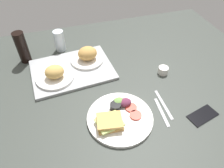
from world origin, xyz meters
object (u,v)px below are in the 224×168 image
object	(u,v)px
bread_plate_far	(87,56)
fork	(162,112)
serving_tray	(72,70)
cell_phone	(203,115)
knife	(164,104)
plate_with_salad	(119,116)
bread_plate_near	(55,74)
soda_bottle	(22,47)
espresso_cup	(163,70)
drinking_glass	(60,41)

from	to	relation	value
bread_plate_far	fork	bearing A→B (deg)	-61.50
serving_tray	cell_phone	size ratio (longest dim) A/B	3.13
knife	cell_phone	world-z (taller)	cell_phone
bread_plate_far	fork	distance (cm)	53.79
plate_with_salad	cell_phone	bearing A→B (deg)	-14.58
serving_tray	knife	xyz separation A→B (cm)	(38.84, -38.23, -0.55)
bread_plate_near	knife	size ratio (longest dim) A/B	1.09
bread_plate_near	fork	world-z (taller)	bread_plate_near
plate_with_salad	cell_phone	xyz separation A→B (cm)	(38.04, -9.89, -1.24)
soda_bottle	espresso_cup	bearing A→B (deg)	-24.93
bread_plate_far	knife	xyz separation A→B (cm)	(28.56, -43.08, -4.79)
bread_plate_near	fork	bearing A→B (deg)	-38.90
fork	cell_phone	world-z (taller)	cell_phone
knife	cell_phone	bearing A→B (deg)	-127.13
soda_bottle	knife	world-z (taller)	soda_bottle
plate_with_salad	bread_plate_near	bearing A→B (deg)	125.99
knife	cell_phone	distance (cm)	18.42
fork	plate_with_salad	bearing A→B (deg)	88.34
serving_tray	drinking_glass	xyz separation A→B (cm)	(-3.51, 23.04, 5.86)
serving_tray	fork	distance (cm)	55.39
plate_with_salad	cell_phone	world-z (taller)	plate_with_salad
serving_tray	fork	xyz separation A→B (cm)	(35.84, -42.23, -0.55)
bread_plate_near	espresso_cup	world-z (taller)	bread_plate_near
serving_tray	cell_phone	xyz separation A→B (cm)	(53.23, -49.72, -0.40)
knife	drinking_glass	bearing A→B (deg)	36.12
serving_tray	drinking_glass	size ratio (longest dim) A/B	3.38
serving_tray	fork	world-z (taller)	serving_tray
fork	espresso_cup	bearing A→B (deg)	-22.60
drinking_glass	soda_bottle	size ratio (longest dim) A/B	0.70
serving_tray	fork	bearing A→B (deg)	-49.68
fork	cell_phone	distance (cm)	18.94
plate_with_salad	fork	world-z (taller)	plate_with_salad
espresso_cup	cell_phone	size ratio (longest dim) A/B	0.39
serving_tray	fork	size ratio (longest dim) A/B	2.65
soda_bottle	plate_with_salad	bearing A→B (deg)	-54.94
espresso_cup	cell_phone	xyz separation A→B (cm)	(4.13, -32.87, -1.60)
espresso_cup	fork	xyz separation A→B (cm)	(-13.26, -25.38, -1.75)
serving_tray	espresso_cup	bearing A→B (deg)	-18.94
serving_tray	soda_bottle	world-z (taller)	soda_bottle
fork	bread_plate_near	bearing A→B (deg)	56.09
serving_tray	espresso_cup	world-z (taller)	espresso_cup
soda_bottle	serving_tray	bearing A→B (deg)	-35.08
bread_plate_far	espresso_cup	bearing A→B (deg)	-29.21
fork	knife	world-z (taller)	same
soda_bottle	fork	size ratio (longest dim) A/B	1.12
drinking_glass	knife	size ratio (longest dim) A/B	0.70
bread_plate_far	drinking_glass	distance (cm)	22.88
serving_tray	drinking_glass	bearing A→B (deg)	98.67
serving_tray	plate_with_salad	distance (cm)	42.63
bread_plate_far	plate_with_salad	size ratio (longest dim) A/B	0.64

